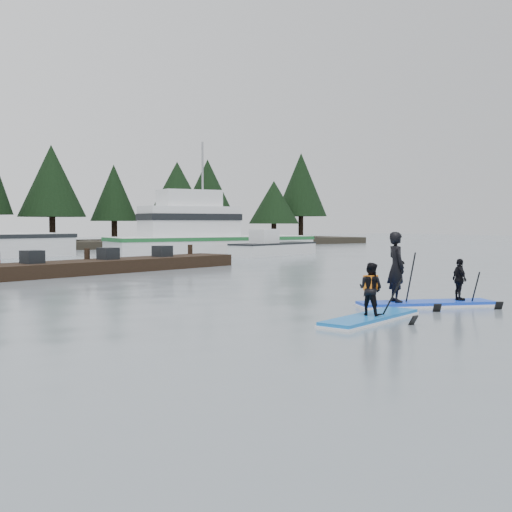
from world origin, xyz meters
TOP-DOWN VIEW (x-y plane):
  - ground at (0.00, 0.00)m, footprint 160.00×160.00m
  - fishing_boat_medium at (11.41, 29.14)m, footprint 14.60×5.02m
  - skiff at (13.31, 23.75)m, footprint 6.99×3.91m
  - floating_dock at (-2.15, 15.77)m, footprint 16.00×6.28m
  - buoy_c at (11.69, 25.73)m, footprint 0.60×0.60m
  - paddleboard_solo at (-0.98, 0.15)m, footprint 3.15×1.64m
  - paddleboard_duo at (1.66, 1.21)m, footprint 3.47×2.11m

SIDE VIEW (x-z plane):
  - ground at x=0.00m, z-range 0.00..0.00m
  - buoy_c at x=11.69m, z-range -0.30..0.30m
  - floating_dock at x=-2.15m, z-range 0.00..0.53m
  - paddleboard_solo at x=-0.98m, z-range -0.49..1.26m
  - skiff at x=13.31m, z-range 0.00..0.78m
  - fishing_boat_medium at x=11.41m, z-range -3.68..4.89m
  - paddleboard_duo at x=1.66m, z-range -0.59..1.81m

